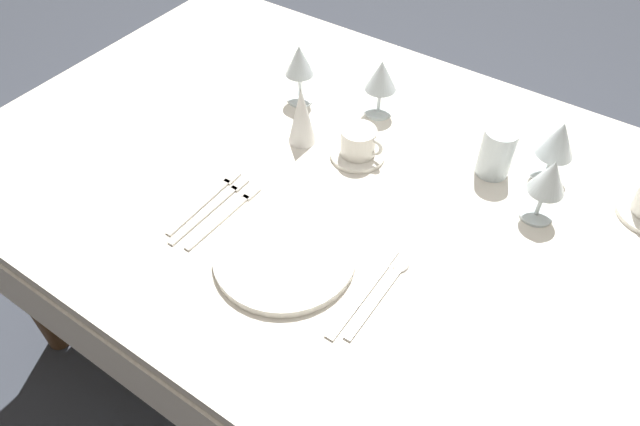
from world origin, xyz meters
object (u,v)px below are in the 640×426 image
(wine_glass_left, at_px, (381,78))
(wine_glass_far, at_px, (558,141))
(fork_salad, at_px, (208,199))
(wine_glass_right, at_px, (550,179))
(napkin_folded, at_px, (302,115))
(fork_inner, at_px, (213,207))
(fork_outer, at_px, (227,214))
(dinner_knife, at_px, (363,294))
(dinner_plate, at_px, (285,255))
(drink_tumbler, at_px, (496,154))
(coffee_cup_left, at_px, (359,142))
(spoon_soup, at_px, (386,287))
(wine_glass_centre, at_px, (299,63))

(wine_glass_left, bearing_deg, wine_glass_far, 1.00)
(fork_salad, height_order, wine_glass_right, wine_glass_right)
(fork_salad, bearing_deg, napkin_folded, 79.16)
(fork_salad, xyz_separation_m, wine_glass_right, (0.58, 0.34, 0.10))
(fork_inner, distance_m, fork_salad, 0.03)
(fork_inner, relative_size, fork_salad, 1.04)
(fork_outer, relative_size, dinner_knife, 0.90)
(dinner_plate, xyz_separation_m, napkin_folded, (-0.18, 0.30, 0.06))
(drink_tumbler, bearing_deg, wine_glass_right, -30.05)
(fork_inner, xyz_separation_m, napkin_folded, (0.03, 0.28, 0.07))
(wine_glass_right, bearing_deg, dinner_plate, -133.45)
(fork_inner, xyz_separation_m, coffee_cup_left, (0.16, 0.31, 0.04))
(fork_outer, bearing_deg, spoon_soup, 3.81)
(fork_outer, distance_m, fork_salad, 0.06)
(napkin_folded, bearing_deg, drink_tumbler, 19.84)
(spoon_soup, height_order, coffee_cup_left, coffee_cup_left)
(dinner_plate, bearing_deg, napkin_folded, 119.89)
(fork_outer, bearing_deg, fork_inner, -179.43)
(coffee_cup_left, bearing_deg, napkin_folded, -168.98)
(dinner_plate, distance_m, wine_glass_right, 0.53)
(dinner_knife, relative_size, wine_glass_right, 1.60)
(wine_glass_far, bearing_deg, wine_glass_right, -79.25)
(fork_outer, bearing_deg, dinner_knife, -2.28)
(fork_outer, xyz_separation_m, drink_tumbler, (0.40, 0.43, 0.05))
(wine_glass_left, xyz_separation_m, napkin_folded, (-0.09, -0.19, -0.03))
(fork_salad, distance_m, drink_tumbler, 0.62)
(wine_glass_left, height_order, wine_glass_far, wine_glass_far)
(fork_inner, bearing_deg, wine_glass_right, 32.29)
(wine_glass_left, height_order, wine_glass_right, wine_glass_right)
(fork_inner, relative_size, napkin_folded, 1.57)
(napkin_folded, bearing_deg, fork_outer, -87.96)
(napkin_folded, bearing_deg, wine_glass_left, 64.31)
(coffee_cup_left, height_order, wine_glass_right, wine_glass_right)
(spoon_soup, xyz_separation_m, napkin_folded, (-0.37, 0.26, 0.07))
(wine_glass_far, bearing_deg, spoon_soup, -107.09)
(napkin_folded, bearing_deg, spoon_soup, -34.79)
(wine_glass_centre, relative_size, drink_tumbler, 1.35)
(fork_inner, relative_size, wine_glass_centre, 1.48)
(spoon_soup, height_order, napkin_folded, napkin_folded)
(wine_glass_centre, xyz_separation_m, wine_glass_right, (0.63, -0.05, -0.01))
(wine_glass_centre, relative_size, wine_glass_right, 1.04)
(fork_salad, distance_m, wine_glass_far, 0.74)
(fork_inner, xyz_separation_m, dinner_knife, (0.37, -0.01, -0.00))
(dinner_knife, distance_m, drink_tumbler, 0.45)
(fork_salad, xyz_separation_m, drink_tumbler, (0.46, 0.42, 0.05))
(coffee_cup_left, distance_m, wine_glass_centre, 0.26)
(napkin_folded, bearing_deg, dinner_plate, -60.11)
(fork_salad, bearing_deg, dinner_knife, -3.52)
(dinner_knife, bearing_deg, wine_glass_left, 117.33)
(napkin_folded, bearing_deg, dinner_knife, -40.61)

